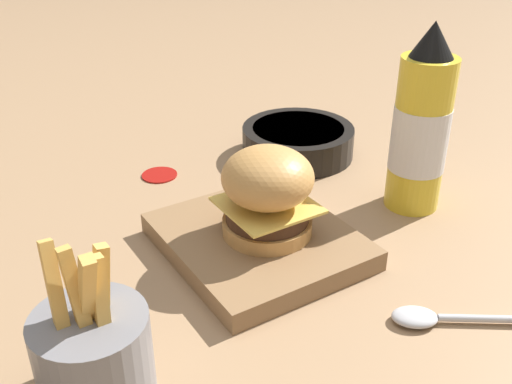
# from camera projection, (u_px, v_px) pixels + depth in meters

# --- Properties ---
(ground_plane) EXTENTS (6.00, 6.00, 0.00)m
(ground_plane) POSITION_uv_depth(u_px,v_px,m) (266.00, 257.00, 0.64)
(ground_plane) COLOR #9E7A56
(serving_board) EXTENTS (0.21, 0.18, 0.02)m
(serving_board) POSITION_uv_depth(u_px,v_px,m) (256.00, 242.00, 0.65)
(serving_board) COLOR olive
(serving_board) RESTS_ON ground_plane
(burger) EXTENTS (0.10, 0.10, 0.10)m
(burger) POSITION_uv_depth(u_px,v_px,m) (268.00, 192.00, 0.62)
(burger) COLOR tan
(burger) RESTS_ON serving_board
(ketchup_bottle) EXTENTS (0.07, 0.07, 0.23)m
(ketchup_bottle) POSITION_uv_depth(u_px,v_px,m) (420.00, 129.00, 0.70)
(ketchup_bottle) COLOR yellow
(ketchup_bottle) RESTS_ON ground_plane
(fries_basket) EXTENTS (0.09, 0.09, 0.14)m
(fries_basket) POSITION_uv_depth(u_px,v_px,m) (93.00, 353.00, 0.46)
(fries_basket) COLOR slate
(fries_basket) RESTS_ON ground_plane
(side_bowl) EXTENTS (0.16, 0.16, 0.04)m
(side_bowl) POSITION_uv_depth(u_px,v_px,m) (298.00, 140.00, 0.86)
(side_bowl) COLOR black
(side_bowl) RESTS_ON ground_plane
(spoon) EXTENTS (0.10, 0.14, 0.01)m
(spoon) POSITION_uv_depth(u_px,v_px,m) (438.00, 318.00, 0.55)
(spoon) COLOR silver
(spoon) RESTS_ON ground_plane
(ketchup_puddle) EXTENTS (0.05, 0.05, 0.00)m
(ketchup_puddle) POSITION_uv_depth(u_px,v_px,m) (159.00, 174.00, 0.81)
(ketchup_puddle) COLOR #9E140F
(ketchup_puddle) RESTS_ON ground_plane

